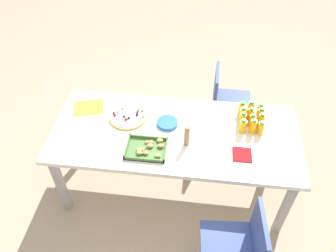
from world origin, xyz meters
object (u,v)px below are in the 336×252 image
juice_bottle_6 (261,121)px  juice_bottle_11 (243,126)px  juice_bottle_9 (261,128)px  juice_bottle_2 (242,108)px  juice_bottle_5 (243,114)px  juice_bottle_3 (261,115)px  juice_bottle_1 (251,109)px  fruit_pizza (128,116)px  chair_near_left (226,98)px  juice_bottle_4 (251,114)px  plate_stack (167,123)px  juice_bottle_7 (252,121)px  juice_bottle_0 (260,110)px  juice_bottle_8 (243,119)px  chair_far_left (239,245)px  cardboard_tube (187,136)px  juice_bottle_10 (253,126)px  paper_folder (89,108)px  napkin_stack (242,155)px  party_table (175,138)px  snack_tray (147,149)px

juice_bottle_6 → juice_bottle_11: 0.17m
juice_bottle_9 → juice_bottle_2: bearing=-56.9°
juice_bottle_5 → juice_bottle_3: bearing=179.4°
juice_bottle_1 → juice_bottle_11: size_ratio=1.09×
juice_bottle_9 → juice_bottle_1: bearing=-71.9°
fruit_pizza → juice_bottle_11: bearing=176.8°
chair_near_left → juice_bottle_4: size_ratio=6.14×
juice_bottle_2 → juice_bottle_9: bearing=123.1°
plate_stack → juice_bottle_11: bearing=179.0°
juice_bottle_9 → plate_stack: size_ratio=0.73×
juice_bottle_7 → juice_bottle_0: bearing=-117.3°
juice_bottle_2 → juice_bottle_4: 0.10m
juice_bottle_8 → juice_bottle_9: (-0.15, 0.08, -0.01)m
chair_far_left → juice_bottle_0: (-0.17, -1.10, 0.32)m
juice_bottle_2 → cardboard_tube: bearing=43.3°
juice_bottle_6 → juice_bottle_10: same height
chair_near_left → paper_folder: (1.27, 0.60, 0.26)m
juice_bottle_0 → juice_bottle_6: 0.14m
juice_bottle_6 → juice_bottle_9: bearing=85.1°
juice_bottle_4 → juice_bottle_6: (-0.08, 0.08, 0.01)m
fruit_pizza → plate_stack: 0.36m
juice_bottle_2 → juice_bottle_5: juice_bottle_5 is taller
juice_bottle_3 → juice_bottle_7: (0.07, 0.07, -0.00)m
juice_bottle_2 → paper_folder: size_ratio=0.51×
juice_bottle_4 → juice_bottle_9: (-0.08, 0.16, -0.00)m
juice_bottle_7 → cardboard_tube: cardboard_tube is taller
napkin_stack → paper_folder: 1.42m
napkin_stack → juice_bottle_9: bearing=-120.7°
juice_bottle_6 → juice_bottle_5: bearing=-24.4°
juice_bottle_0 → fruit_pizza: bearing=8.1°
party_table → juice_bottle_1: (-0.63, -0.30, 0.14)m
chair_far_left → juice_bottle_7: 1.01m
fruit_pizza → cardboard_tube: size_ratio=1.66×
juice_bottle_2 → juice_bottle_6: juice_bottle_6 is taller
juice_bottle_2 → juice_bottle_10: juice_bottle_10 is taller
chair_far_left → juice_bottle_10: size_ratio=5.69×
juice_bottle_2 → juice_bottle_9: same height
juice_bottle_6 → juice_bottle_7: size_ratio=1.06×
juice_bottle_0 → snack_tray: (0.91, 0.52, -0.05)m
napkin_stack → paper_folder: napkin_stack is taller
chair_far_left → juice_bottle_0: 1.16m
juice_bottle_9 → fruit_pizza: size_ratio=0.40×
juice_bottle_1 → cardboard_tube: 0.68m
juice_bottle_5 → paper_folder: (1.37, 0.01, -0.06)m
party_table → chair_far_left: bearing=124.2°
juice_bottle_11 → cardboard_tube: 0.50m
juice_bottle_3 → chair_near_left: bearing=-66.4°
napkin_stack → paper_folder: (1.36, -0.40, -0.00)m
juice_bottle_4 → juice_bottle_5: 0.07m
juice_bottle_0 → fruit_pizza: (1.14, 0.16, -0.05)m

